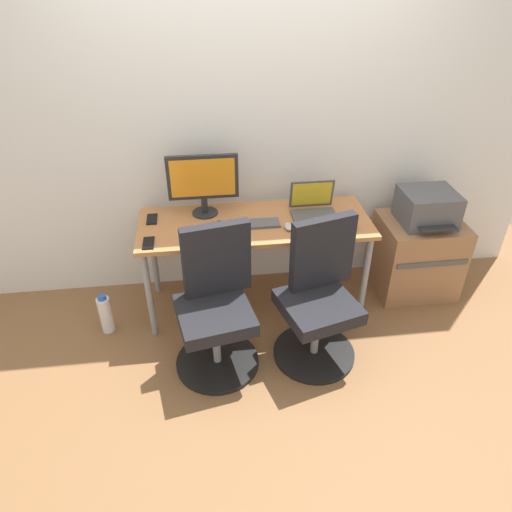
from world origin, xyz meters
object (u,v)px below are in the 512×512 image
water_bottle_on_floor (106,314)px  office_chair_left (216,307)px  side_cabinet (416,256)px  desktop_monitor (203,181)px  coffee_mug (350,223)px  office_chair_right (318,299)px  open_laptop (313,207)px  printer (427,207)px

water_bottle_on_floor → office_chair_left: bearing=-25.1°
side_cabinet → desktop_monitor: bearing=175.9°
water_bottle_on_floor → coffee_mug: coffee_mug is taller
side_cabinet → desktop_monitor: desktop_monitor is taller
office_chair_left → office_chair_right: size_ratio=1.00×
side_cabinet → coffee_mug: size_ratio=6.51×
desktop_monitor → open_laptop: 0.78m
printer → open_laptop: bearing=179.3°
side_cabinet → printer: printer is taller
printer → water_bottle_on_floor: size_ratio=1.29×
office_chair_right → printer: (0.91, 0.57, 0.30)m
side_cabinet → open_laptop: (-0.84, 0.01, 0.47)m
desktop_monitor → coffee_mug: size_ratio=5.22×
printer → desktop_monitor: (-1.59, 0.11, 0.24)m
office_chair_right → coffee_mug: (0.28, 0.36, 0.34)m
desktop_monitor → coffee_mug: 1.03m
printer → coffee_mug: bearing=-161.2°
office_chair_right → side_cabinet: size_ratio=1.57×
office_chair_left → coffee_mug: (0.92, 0.35, 0.34)m
office_chair_right → open_laptop: (0.08, 0.58, 0.35)m
office_chair_left → side_cabinet: bearing=20.1°
printer → coffee_mug: 0.68m
printer → water_bottle_on_floor: (-2.33, -0.22, -0.57)m
water_bottle_on_floor → open_laptop: (1.49, 0.23, 0.62)m
side_cabinet → open_laptop: size_ratio=1.93×
office_chair_right → water_bottle_on_floor: 1.48m
office_chair_right → coffee_mug: bearing=52.1°
office_chair_left → water_bottle_on_floor: bearing=154.9°
open_laptop → water_bottle_on_floor: bearing=-171.4°
printer → desktop_monitor: desktop_monitor is taller
open_laptop → coffee_mug: 0.30m
desktop_monitor → open_laptop: size_ratio=1.55×
water_bottle_on_floor → desktop_monitor: desktop_monitor is taller
office_chair_left → side_cabinet: 1.67m
office_chair_right → open_laptop: bearing=82.4°
desktop_monitor → office_chair_right: bearing=-45.6°
side_cabinet → office_chair_left: bearing=-159.9°
office_chair_left → water_bottle_on_floor: (-0.76, 0.36, -0.28)m
office_chair_left → desktop_monitor: desktop_monitor is taller
office_chair_left → water_bottle_on_floor: size_ratio=3.03×
office_chair_right → water_bottle_on_floor: size_ratio=3.03×
office_chair_left → printer: (1.56, 0.57, 0.30)m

